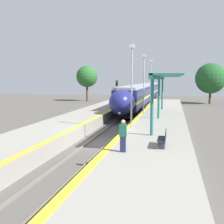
% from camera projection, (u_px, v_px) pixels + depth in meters
% --- Properties ---
extents(ground_plane, '(120.00, 120.00, 0.00)m').
position_uv_depth(ground_plane, '(99.00, 143.00, 20.35)').
color(ground_plane, '#56514C').
extents(rail_left, '(0.08, 90.00, 0.15)m').
position_uv_depth(rail_left, '(89.00, 142.00, 20.49)').
color(rail_left, slate).
rests_on(rail_left, ground_plane).
extents(rail_right, '(0.08, 90.00, 0.15)m').
position_uv_depth(rail_right, '(108.00, 143.00, 20.18)').
color(rail_right, slate).
rests_on(rail_right, ground_plane).
extents(train, '(2.80, 44.02, 3.73)m').
position_uv_depth(train, '(143.00, 93.00, 48.83)').
color(train, black).
rests_on(train, ground_plane).
extents(platform_right, '(4.63, 64.00, 1.03)m').
position_uv_depth(platform_right, '(155.00, 139.00, 19.43)').
color(platform_right, gray).
rests_on(platform_right, ground_plane).
extents(platform_left, '(4.19, 64.00, 1.03)m').
position_uv_depth(platform_left, '(50.00, 134.00, 21.10)').
color(platform_left, gray).
rests_on(platform_left, ground_plane).
extents(platform_bench, '(0.44, 1.54, 0.89)m').
position_uv_depth(platform_bench, '(163.00, 138.00, 15.05)').
color(platform_bench, '#2D333D').
rests_on(platform_bench, platform_right).
extents(person_waiting, '(0.36, 0.22, 1.63)m').
position_uv_depth(person_waiting, '(123.00, 135.00, 13.94)').
color(person_waiting, navy).
rests_on(person_waiting, platform_right).
extents(railway_signal, '(0.28, 0.28, 4.46)m').
position_uv_depth(railway_signal, '(117.00, 93.00, 37.49)').
color(railway_signal, '#59595E').
rests_on(railway_signal, ground_plane).
extents(lamppost_near, '(0.36, 0.20, 6.10)m').
position_uv_depth(lamppost_near, '(132.00, 81.00, 20.40)').
color(lamppost_near, '#9E9EA3').
rests_on(lamppost_near, platform_right).
extents(lamppost_mid, '(0.36, 0.20, 6.10)m').
position_uv_depth(lamppost_mid, '(144.00, 81.00, 28.66)').
color(lamppost_mid, '#9E9EA3').
rests_on(lamppost_mid, platform_right).
extents(lamppost_far, '(0.36, 0.20, 6.10)m').
position_uv_depth(lamppost_far, '(151.00, 80.00, 36.92)').
color(lamppost_far, '#9E9EA3').
rests_on(lamppost_far, platform_right).
extents(station_canopy, '(2.02, 19.15, 3.97)m').
position_uv_depth(station_canopy, '(166.00, 78.00, 25.43)').
color(station_canopy, '#1E6B66').
rests_on(station_canopy, platform_right).
extents(background_tree_left, '(4.45, 4.45, 7.40)m').
position_uv_depth(background_tree_left, '(87.00, 77.00, 58.52)').
color(background_tree_left, brown).
rests_on(background_tree_left, ground_plane).
extents(background_tree_right, '(5.65, 5.65, 7.59)m').
position_uv_depth(background_tree_right, '(211.00, 78.00, 52.09)').
color(background_tree_right, brown).
rests_on(background_tree_right, ground_plane).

